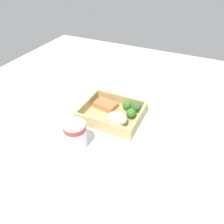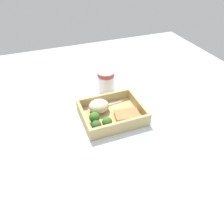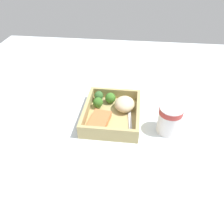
% 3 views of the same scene
% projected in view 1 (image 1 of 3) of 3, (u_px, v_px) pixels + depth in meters
% --- Properties ---
extents(ground_plane, '(1.60, 1.60, 0.02)m').
position_uv_depth(ground_plane, '(112.00, 119.00, 0.92)').
color(ground_plane, silver).
extents(takeout_tray, '(0.25, 0.20, 0.01)m').
position_uv_depth(takeout_tray, '(112.00, 116.00, 0.91)').
color(takeout_tray, tan).
rests_on(takeout_tray, ground_plane).
extents(tray_rim, '(0.25, 0.20, 0.04)m').
position_uv_depth(tray_rim, '(112.00, 111.00, 0.90)').
color(tray_rim, tan).
rests_on(tray_rim, takeout_tray).
extents(salmon_fillet, '(0.10, 0.08, 0.02)m').
position_uv_depth(salmon_fillet, '(106.00, 105.00, 0.95)').
color(salmon_fillet, '#EC7541').
rests_on(salmon_fillet, takeout_tray).
extents(mashed_potatoes, '(0.08, 0.07, 0.05)m').
position_uv_depth(mashed_potatoes, '(117.00, 119.00, 0.85)').
color(mashed_potatoes, beige).
rests_on(mashed_potatoes, takeout_tray).
extents(broccoli_floret_1, '(0.04, 0.04, 0.04)m').
position_uv_depth(broccoli_floret_1, '(131.00, 113.00, 0.88)').
color(broccoli_floret_1, '#84A263').
rests_on(broccoli_floret_1, takeout_tray).
extents(broccoli_floret_2, '(0.04, 0.04, 0.04)m').
position_uv_depth(broccoli_floret_2, '(127.00, 105.00, 0.92)').
color(broccoli_floret_2, '#7DA457').
rests_on(broccoli_floret_2, takeout_tray).
extents(broccoli_floret_3, '(0.04, 0.04, 0.04)m').
position_uv_depth(broccoli_floret_3, '(137.00, 107.00, 0.91)').
color(broccoli_floret_3, '#749B51').
rests_on(broccoli_floret_3, takeout_tray).
extents(fork, '(0.16, 0.03, 0.00)m').
position_uv_depth(fork, '(108.00, 125.00, 0.86)').
color(fork, silver).
rests_on(fork, takeout_tray).
extents(paper_cup, '(0.08, 0.08, 0.10)m').
position_uv_depth(paper_cup, '(75.00, 134.00, 0.75)').
color(paper_cup, white).
rests_on(paper_cup, ground_plane).
extents(receipt_slip, '(0.11, 0.15, 0.00)m').
position_uv_depth(receipt_slip, '(149.00, 94.00, 1.06)').
color(receipt_slip, white).
rests_on(receipt_slip, ground_plane).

